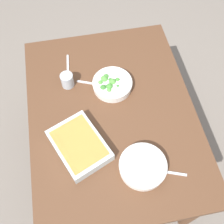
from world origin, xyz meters
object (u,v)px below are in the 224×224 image
object	(u,v)px
stew_bowl	(143,166)
drink_cup	(67,81)
spoon_by_broccoli	(96,84)
baking_dish	(79,145)
spoon_spare	(68,69)
broccoli_bowl	(112,84)
spoon_by_stew	(163,171)

from	to	relation	value
stew_bowl	drink_cup	xyz separation A→B (m)	(0.57, 0.30, 0.01)
spoon_by_broccoli	stew_bowl	bearing A→B (deg)	-165.65
baking_dish	spoon_by_broccoli	world-z (taller)	baking_dish
baking_dish	spoon_spare	size ratio (longest dim) A/B	2.06
broccoli_bowl	baking_dish	distance (m)	0.41
spoon_by_stew	spoon_by_broccoli	size ratio (longest dim) A/B	1.01
broccoli_bowl	spoon_by_broccoli	world-z (taller)	broccoli_bowl
spoon_by_stew	drink_cup	bearing A→B (deg)	33.04
baking_dish	drink_cup	world-z (taller)	drink_cup
baking_dish	drink_cup	bearing A→B (deg)	1.92
stew_bowl	baking_dish	size ratio (longest dim) A/B	0.64
spoon_by_stew	broccoli_bowl	bearing A→B (deg)	15.32
spoon_by_broccoli	spoon_spare	bearing A→B (deg)	46.94
broccoli_bowl	spoon_by_broccoli	size ratio (longest dim) A/B	1.34
stew_bowl	spoon_by_broccoli	size ratio (longest dim) A/B	1.36
drink_cup	spoon_spare	distance (m)	0.11
spoon_by_stew	stew_bowl	bearing A→B (deg)	69.72
spoon_by_stew	spoon_spare	size ratio (longest dim) A/B	0.97
stew_bowl	spoon_by_stew	bearing A→B (deg)	-110.28
drink_cup	spoon_by_stew	xyz separation A→B (m)	(-0.60, -0.39, -0.03)
stew_bowl	broccoli_bowl	size ratio (longest dim) A/B	1.02
stew_bowl	spoon_by_stew	distance (m)	0.11
baking_dish	spoon_spare	distance (m)	0.51
broccoli_bowl	spoon_by_broccoli	distance (m)	0.10
stew_bowl	spoon_by_broccoli	distance (m)	0.56
drink_cup	broccoli_bowl	bearing A→B (deg)	-104.93
stew_bowl	broccoli_bowl	distance (m)	0.50
stew_bowl	spoon_spare	world-z (taller)	stew_bowl
broccoli_bowl	baking_dish	bearing A→B (deg)	145.48
baking_dish	spoon_by_stew	size ratio (longest dim) A/B	2.12
baking_dish	spoon_by_broccoli	bearing A→B (deg)	-21.32
spoon_by_broccoli	baking_dish	bearing A→B (deg)	158.68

